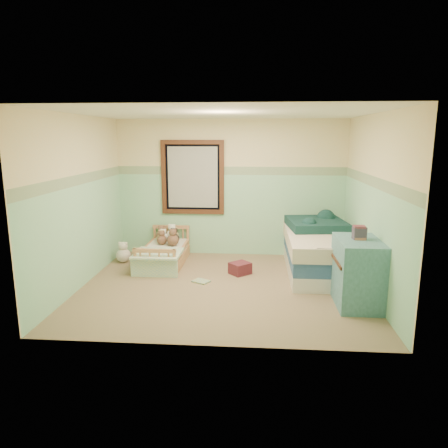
# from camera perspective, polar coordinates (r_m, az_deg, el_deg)

# --- Properties ---
(floor) EXTENTS (4.20, 3.60, 0.02)m
(floor) POSITION_cam_1_polar(r_m,az_deg,el_deg) (6.26, -0.16, -8.65)
(floor) COLOR #79654D
(floor) RESTS_ON ground
(ceiling) EXTENTS (4.20, 3.60, 0.02)m
(ceiling) POSITION_cam_1_polar(r_m,az_deg,el_deg) (5.87, -0.17, 15.05)
(ceiling) COLOR silver
(ceiling) RESTS_ON wall_back
(wall_back) EXTENTS (4.20, 0.04, 2.50)m
(wall_back) POSITION_cam_1_polar(r_m,az_deg,el_deg) (7.72, 0.91, 4.91)
(wall_back) COLOR beige
(wall_back) RESTS_ON floor
(wall_front) EXTENTS (4.20, 0.04, 2.50)m
(wall_front) POSITION_cam_1_polar(r_m,az_deg,el_deg) (4.18, -2.13, -1.04)
(wall_front) COLOR beige
(wall_front) RESTS_ON floor
(wall_left) EXTENTS (0.04, 3.60, 2.50)m
(wall_left) POSITION_cam_1_polar(r_m,az_deg,el_deg) (6.45, -19.12, 2.89)
(wall_left) COLOR beige
(wall_left) RESTS_ON floor
(wall_right) EXTENTS (0.04, 3.60, 2.50)m
(wall_right) POSITION_cam_1_polar(r_m,az_deg,el_deg) (6.14, 19.79, 2.42)
(wall_right) COLOR beige
(wall_right) RESTS_ON floor
(wainscot_mint) EXTENTS (4.20, 0.01, 1.50)m
(wainscot_mint) POSITION_cam_1_polar(r_m,az_deg,el_deg) (7.78, 0.89, 1.24)
(wainscot_mint) COLOR #8DCBA2
(wainscot_mint) RESTS_ON floor
(border_strip) EXTENTS (4.20, 0.01, 0.15)m
(border_strip) POSITION_cam_1_polar(r_m,az_deg,el_deg) (7.67, 0.91, 7.31)
(border_strip) COLOR #38623F
(border_strip) RESTS_ON wall_back
(window_frame) EXTENTS (1.16, 0.06, 1.36)m
(window_frame) POSITION_cam_1_polar(r_m,az_deg,el_deg) (7.73, -4.32, 6.38)
(window_frame) COLOR #371C0C
(window_frame) RESTS_ON wall_back
(window_blinds) EXTENTS (0.92, 0.01, 1.12)m
(window_blinds) POSITION_cam_1_polar(r_m,az_deg,el_deg) (7.74, -4.31, 6.39)
(window_blinds) COLOR beige
(window_blinds) RESTS_ON window_frame
(toddler_bed_frame) EXTENTS (0.69, 1.39, 0.18)m
(toddler_bed_frame) POSITION_cam_1_polar(r_m,az_deg,el_deg) (7.38, -8.22, -4.75)
(toddler_bed_frame) COLOR #B57B58
(toddler_bed_frame) RESTS_ON floor
(toddler_mattress) EXTENTS (0.63, 1.33, 0.12)m
(toddler_mattress) POSITION_cam_1_polar(r_m,az_deg,el_deg) (7.34, -8.25, -3.64)
(toddler_mattress) COLOR silver
(toddler_mattress) RESTS_ON toddler_bed_frame
(patchwork_quilt) EXTENTS (0.75, 0.69, 0.03)m
(patchwork_quilt) POSITION_cam_1_polar(r_m,az_deg,el_deg) (6.91, -9.05, -3.98)
(patchwork_quilt) COLOR #62A8CE
(patchwork_quilt) RESTS_ON toddler_mattress
(plush_bed_brown) EXTENTS (0.19, 0.19, 0.19)m
(plush_bed_brown) POSITION_cam_1_polar(r_m,az_deg,el_deg) (7.80, -8.57, -1.53)
(plush_bed_brown) COLOR brown
(plush_bed_brown) RESTS_ON toddler_mattress
(plush_bed_white) EXTENTS (0.21, 0.21, 0.21)m
(plush_bed_white) POSITION_cam_1_polar(r_m,az_deg,el_deg) (7.76, -7.13, -1.49)
(plush_bed_white) COLOR white
(plush_bed_white) RESTS_ON toddler_mattress
(plush_bed_tan) EXTENTS (0.17, 0.17, 0.17)m
(plush_bed_tan) POSITION_cam_1_polar(r_m,az_deg,el_deg) (7.59, -8.56, -2.00)
(plush_bed_tan) COLOR tan
(plush_bed_tan) RESTS_ON toddler_mattress
(plush_bed_dark) EXTENTS (0.19, 0.19, 0.19)m
(plush_bed_dark) POSITION_cam_1_polar(r_m,az_deg,el_deg) (7.54, -6.86, -1.97)
(plush_bed_dark) COLOR black
(plush_bed_dark) RESTS_ON toddler_mattress
(plush_floor_cream) EXTENTS (0.25, 0.25, 0.25)m
(plush_floor_cream) POSITION_cam_1_polar(r_m,az_deg,el_deg) (7.59, -13.61, -4.20)
(plush_floor_cream) COLOR silver
(plush_floor_cream) RESTS_ON floor
(plush_floor_tan) EXTENTS (0.27, 0.27, 0.27)m
(plush_floor_tan) POSITION_cam_1_polar(r_m,az_deg,el_deg) (7.07, -11.59, -5.24)
(plush_floor_tan) COLOR tan
(plush_floor_tan) RESTS_ON floor
(twin_bed_frame) EXTENTS (1.08, 2.16, 0.22)m
(twin_bed_frame) POSITION_cam_1_polar(r_m,az_deg,el_deg) (7.12, 13.02, -5.38)
(twin_bed_frame) COLOR silver
(twin_bed_frame) RESTS_ON floor
(twin_boxspring) EXTENTS (1.08, 2.16, 0.22)m
(twin_boxspring) POSITION_cam_1_polar(r_m,az_deg,el_deg) (7.06, 13.10, -3.68)
(twin_boxspring) COLOR navy
(twin_boxspring) RESTS_ON twin_bed_frame
(twin_mattress) EXTENTS (1.12, 2.20, 0.22)m
(twin_mattress) POSITION_cam_1_polar(r_m,az_deg,el_deg) (7.00, 13.18, -1.94)
(twin_mattress) COLOR beige
(twin_mattress) RESTS_ON twin_boxspring
(teal_blanket) EXTENTS (1.03, 1.07, 0.14)m
(teal_blanket) POSITION_cam_1_polar(r_m,az_deg,el_deg) (7.25, 12.51, 0.01)
(teal_blanket) COLOR black
(teal_blanket) RESTS_ON twin_mattress
(dresser) EXTENTS (0.55, 0.88, 0.88)m
(dresser) POSITION_cam_1_polar(r_m,az_deg,el_deg) (5.77, 17.80, -6.31)
(dresser) COLOR #3B6A6F
(dresser) RESTS_ON floor
(book_stack) EXTENTS (0.17, 0.13, 0.16)m
(book_stack) POSITION_cam_1_polar(r_m,az_deg,el_deg) (5.67, 18.05, -1.19)
(book_stack) COLOR #513633
(book_stack) RESTS_ON dresser
(red_pillow) EXTENTS (0.40, 0.40, 0.19)m
(red_pillow) POSITION_cam_1_polar(r_m,az_deg,el_deg) (6.79, 2.21, -6.07)
(red_pillow) COLOR maroon
(red_pillow) RESTS_ON floor
(floor_book) EXTENTS (0.30, 0.28, 0.02)m
(floor_book) POSITION_cam_1_polar(r_m,az_deg,el_deg) (6.45, -3.15, -7.84)
(floor_book) COLOR yellow
(floor_book) RESTS_ON floor
(extra_plush_0) EXTENTS (0.16, 0.16, 0.16)m
(extra_plush_0) POSITION_cam_1_polar(r_m,az_deg,el_deg) (7.72, -8.28, -1.79)
(extra_plush_0) COLOR white
(extra_plush_0) RESTS_ON toddler_mattress
(extra_plush_1) EXTENTS (0.18, 0.18, 0.18)m
(extra_plush_1) POSITION_cam_1_polar(r_m,az_deg,el_deg) (7.76, -6.87, -1.61)
(extra_plush_1) COLOR tan
(extra_plush_1) RESTS_ON toddler_mattress
(extra_plush_2) EXTENTS (0.17, 0.17, 0.17)m
(extra_plush_2) POSITION_cam_1_polar(r_m,az_deg,el_deg) (7.49, -8.51, -2.17)
(extra_plush_2) COLOR brown
(extra_plush_2) RESTS_ON toddler_mattress
(extra_plush_3) EXTENTS (0.21, 0.21, 0.21)m
(extra_plush_3) POSITION_cam_1_polar(r_m,az_deg,el_deg) (7.38, -7.01, -2.21)
(extra_plush_3) COLOR brown
(extra_plush_3) RESTS_ON toddler_mattress
(extra_plush_4) EXTENTS (0.19, 0.19, 0.19)m
(extra_plush_4) POSITION_cam_1_polar(r_m,az_deg,el_deg) (7.46, -7.09, -2.14)
(extra_plush_4) COLOR silver
(extra_plush_4) RESTS_ON toddler_mattress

